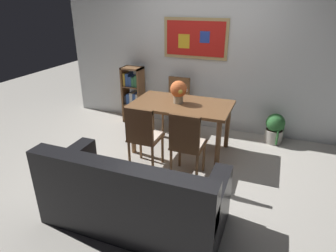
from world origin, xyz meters
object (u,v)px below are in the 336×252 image
potted_ivy (275,128)px  dining_chair_near_left (143,133)px  leather_couch (132,198)px  bookshelf (134,97)px  flower_vase (179,91)px  dining_chair_near_right (187,141)px  dining_chair_far_left (177,100)px  dining_table (182,110)px

potted_ivy → dining_chair_near_left: bearing=-136.9°
dining_chair_near_left → leather_couch: 1.06m
bookshelf → flower_vase: flower_vase is taller
dining_chair_near_right → flower_vase: (-0.36, 0.72, 0.40)m
dining_chair_far_left → potted_ivy: dining_chair_far_left is taller
flower_vase → potted_ivy: bearing=29.8°
dining_chair_near_right → potted_ivy: (1.01, 1.50, -0.29)m
dining_chair_near_left → dining_chair_far_left: bearing=91.6°
dining_chair_far_left → flower_vase: bearing=-69.3°
leather_couch → flower_vase: 1.81m
dining_table → potted_ivy: size_ratio=2.63×
dining_chair_near_right → dining_chair_far_left: (-0.64, 1.45, 0.00)m
dining_chair_near_left → bookshelf: bearing=121.5°
dining_chair_near_right → bookshelf: 2.11m
dining_chair_near_left → potted_ivy: 2.21m
bookshelf → dining_chair_near_right: bearing=-44.6°
leather_couch → flower_vase: bearing=93.6°
potted_ivy → flower_vase: size_ratio=1.66×
potted_ivy → flower_vase: bearing=-150.2°
dining_chair_near_right → dining_chair_near_left: same height
dining_table → dining_chair_far_left: (-0.33, 0.74, -0.11)m
bookshelf → potted_ivy: bookshelf is taller
dining_table → potted_ivy: 1.59m
dining_table → flower_vase: bearing=175.9°
bookshelf → dining_chair_far_left: bearing=-1.9°
leather_couch → dining_chair_near_left: bearing=109.4°
leather_couch → bookshelf: (-1.25, 2.46, 0.18)m
dining_table → potted_ivy: dining_table is taller
dining_table → dining_chair_near_right: bearing=-66.6°
dining_chair_far_left → bookshelf: (-0.87, 0.03, -0.05)m
potted_ivy → leather_couch: bearing=-116.9°
dining_table → dining_chair_near_right: 0.79m
bookshelf → flower_vase: 1.45m
dining_chair_near_right → potted_ivy: 1.83m
dining_chair_near_right → leather_couch: dining_chair_near_right is taller
dining_chair_near_right → dining_chair_near_left: (-0.60, 0.00, 0.00)m
dining_chair_far_left → flower_vase: size_ratio=2.78×
dining_table → flower_vase: 0.30m
dining_chair_near_right → dining_chair_far_left: same height
dining_chair_near_left → bookshelf: (-0.91, 1.48, -0.05)m
dining_chair_far_left → dining_table: bearing=-66.0°
dining_chair_near_left → bookshelf: 1.73m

